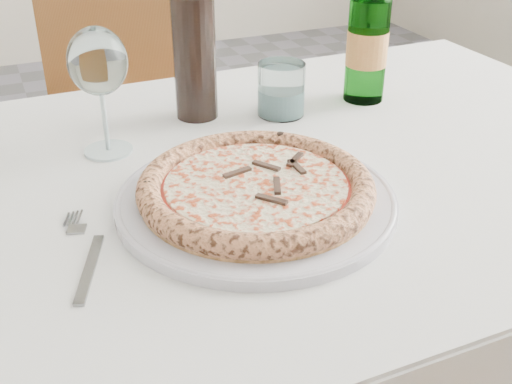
{
  "coord_description": "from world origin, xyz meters",
  "views": [
    {
      "loc": [
        -0.13,
        -0.83,
        1.17
      ],
      "look_at": [
        0.15,
        -0.18,
        0.78
      ],
      "focal_mm": 45.0,
      "sensor_mm": 36.0,
      "label": 1
    }
  ],
  "objects_px": {
    "beer_bottle": "(368,38)",
    "pizza": "(256,188)",
    "wine_bottle": "(194,45)",
    "dining_table": "(229,228)",
    "plate": "(256,200)",
    "chair_far": "(132,114)",
    "tumbler": "(281,93)",
    "wine_glass": "(98,64)"
  },
  "relations": [
    {
      "from": "pizza",
      "to": "wine_bottle",
      "type": "height_order",
      "value": "wine_bottle"
    },
    {
      "from": "tumbler",
      "to": "beer_bottle",
      "type": "distance_m",
      "value": 0.18
    },
    {
      "from": "dining_table",
      "to": "pizza",
      "type": "height_order",
      "value": "pizza"
    },
    {
      "from": "wine_glass",
      "to": "tumbler",
      "type": "relative_size",
      "value": 2.13
    },
    {
      "from": "plate",
      "to": "beer_bottle",
      "type": "bearing_deg",
      "value": 40.07
    },
    {
      "from": "plate",
      "to": "dining_table",
      "type": "bearing_deg",
      "value": 90.0
    },
    {
      "from": "tumbler",
      "to": "wine_glass",
      "type": "bearing_deg",
      "value": -173.73
    },
    {
      "from": "dining_table",
      "to": "beer_bottle",
      "type": "xyz_separation_m",
      "value": [
        0.32,
        0.17,
        0.2
      ]
    },
    {
      "from": "plate",
      "to": "wine_glass",
      "type": "xyz_separation_m",
      "value": [
        -0.14,
        0.23,
        0.12
      ]
    },
    {
      "from": "pizza",
      "to": "beer_bottle",
      "type": "height_order",
      "value": "beer_bottle"
    },
    {
      "from": "beer_bottle",
      "to": "wine_bottle",
      "type": "relative_size",
      "value": 0.97
    },
    {
      "from": "chair_far",
      "to": "wine_glass",
      "type": "xyz_separation_m",
      "value": [
        -0.17,
        -0.67,
        0.36
      ]
    },
    {
      "from": "beer_bottle",
      "to": "wine_bottle",
      "type": "xyz_separation_m",
      "value": [
        -0.29,
        0.04,
        0.01
      ]
    },
    {
      "from": "tumbler",
      "to": "wine_bottle",
      "type": "relative_size",
      "value": 0.31
    },
    {
      "from": "tumbler",
      "to": "beer_bottle",
      "type": "bearing_deg",
      "value": 2.22
    },
    {
      "from": "pizza",
      "to": "wine_bottle",
      "type": "distance_m",
      "value": 0.32
    },
    {
      "from": "dining_table",
      "to": "tumbler",
      "type": "bearing_deg",
      "value": 46.07
    },
    {
      "from": "wine_glass",
      "to": "beer_bottle",
      "type": "height_order",
      "value": "beer_bottle"
    },
    {
      "from": "chair_far",
      "to": "beer_bottle",
      "type": "xyz_separation_m",
      "value": [
        0.29,
        -0.63,
        0.33
      ]
    },
    {
      "from": "chair_far",
      "to": "wine_bottle",
      "type": "height_order",
      "value": "wine_bottle"
    },
    {
      "from": "wine_glass",
      "to": "chair_far",
      "type": "bearing_deg",
      "value": 75.43
    },
    {
      "from": "wine_bottle",
      "to": "plate",
      "type": "bearing_deg",
      "value": -94.67
    },
    {
      "from": "wine_bottle",
      "to": "dining_table",
      "type": "bearing_deg",
      "value": -96.87
    },
    {
      "from": "tumbler",
      "to": "beer_bottle",
      "type": "height_order",
      "value": "beer_bottle"
    },
    {
      "from": "plate",
      "to": "wine_bottle",
      "type": "relative_size",
      "value": 1.26
    },
    {
      "from": "dining_table",
      "to": "beer_bottle",
      "type": "height_order",
      "value": "beer_bottle"
    },
    {
      "from": "dining_table",
      "to": "tumbler",
      "type": "relative_size",
      "value": 15.99
    },
    {
      "from": "chair_far",
      "to": "dining_table",
      "type": "bearing_deg",
      "value": -92.41
    },
    {
      "from": "plate",
      "to": "tumbler",
      "type": "xyz_separation_m",
      "value": [
        0.16,
        0.26,
        0.03
      ]
    },
    {
      "from": "beer_bottle",
      "to": "pizza",
      "type": "bearing_deg",
      "value": -139.93
    },
    {
      "from": "chair_far",
      "to": "beer_bottle",
      "type": "distance_m",
      "value": 0.77
    },
    {
      "from": "pizza",
      "to": "wine_glass",
      "type": "xyz_separation_m",
      "value": [
        -0.14,
        0.23,
        0.11
      ]
    },
    {
      "from": "dining_table",
      "to": "beer_bottle",
      "type": "distance_m",
      "value": 0.41
    },
    {
      "from": "dining_table",
      "to": "wine_glass",
      "type": "relative_size",
      "value": 7.5
    },
    {
      "from": "tumbler",
      "to": "dining_table",
      "type": "bearing_deg",
      "value": -133.93
    },
    {
      "from": "beer_bottle",
      "to": "wine_bottle",
      "type": "bearing_deg",
      "value": 172.06
    },
    {
      "from": "plate",
      "to": "pizza",
      "type": "distance_m",
      "value": 0.02
    },
    {
      "from": "dining_table",
      "to": "plate",
      "type": "bearing_deg",
      "value": -90.0
    },
    {
      "from": "dining_table",
      "to": "chair_far",
      "type": "relative_size",
      "value": 1.5
    },
    {
      "from": "chair_far",
      "to": "wine_glass",
      "type": "height_order",
      "value": "wine_glass"
    },
    {
      "from": "pizza",
      "to": "wine_glass",
      "type": "bearing_deg",
      "value": 121.28
    },
    {
      "from": "plate",
      "to": "wine_bottle",
      "type": "xyz_separation_m",
      "value": [
        0.03,
        0.31,
        0.11
      ]
    }
  ]
}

